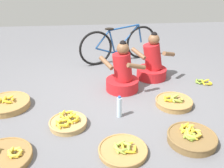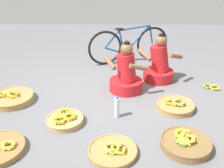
% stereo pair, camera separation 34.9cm
% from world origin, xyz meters
% --- Properties ---
extents(ground_plane, '(10.00, 10.00, 0.00)m').
position_xyz_m(ground_plane, '(0.00, 0.00, 0.00)').
color(ground_plane, slate).
extents(vendor_woman_front, '(0.70, 0.55, 0.82)m').
position_xyz_m(vendor_woman_front, '(0.21, 0.30, 0.26)').
color(vendor_woman_front, red).
rests_on(vendor_woman_front, ground).
extents(vendor_woman_behind, '(0.75, 0.52, 0.83)m').
position_xyz_m(vendor_woman_behind, '(0.79, 0.70, 0.27)').
color(vendor_woman_behind, red).
rests_on(vendor_woman_behind, ground).
extents(bicycle_leaning, '(1.63, 0.59, 0.73)m').
position_xyz_m(bicycle_leaning, '(0.32, 1.59, 0.36)').
color(bicycle_leaning, black).
rests_on(bicycle_leaning, ground).
extents(banana_basket_near_vendor, '(0.53, 0.53, 0.15)m').
position_xyz_m(banana_basket_near_vendor, '(0.89, -0.26, 0.05)').
color(banana_basket_near_vendor, '#A87F47').
rests_on(banana_basket_near_vendor, ground).
extents(banana_basket_back_right, '(0.48, 0.48, 0.15)m').
position_xyz_m(banana_basket_back_right, '(-0.60, -0.63, 0.05)').
color(banana_basket_back_right, tan).
rests_on(banana_basket_back_right, ground).
extents(banana_basket_mid_right, '(0.64, 0.64, 0.16)m').
position_xyz_m(banana_basket_mid_right, '(-1.48, -0.08, 0.05)').
color(banana_basket_mid_right, '#A87F47').
rests_on(banana_basket_mid_right, ground).
extents(banana_basket_front_center, '(0.56, 0.56, 0.17)m').
position_xyz_m(banana_basket_front_center, '(0.83, -1.09, 0.06)').
color(banana_basket_front_center, brown).
rests_on(banana_basket_front_center, ground).
extents(banana_basket_front_left, '(0.54, 0.54, 0.13)m').
position_xyz_m(banana_basket_front_left, '(0.02, -1.20, 0.04)').
color(banana_basket_front_left, '#A87F47').
rests_on(banana_basket_front_left, ground).
extents(loose_bananas_mid_left, '(0.27, 0.23, 0.08)m').
position_xyz_m(loose_bananas_mid_left, '(1.62, 0.38, 0.03)').
color(loose_bananas_mid_left, olive).
rests_on(loose_bananas_mid_left, ground).
extents(water_bottle, '(0.07, 0.07, 0.31)m').
position_xyz_m(water_bottle, '(0.07, -0.48, 0.15)').
color(water_bottle, silver).
rests_on(water_bottle, ground).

